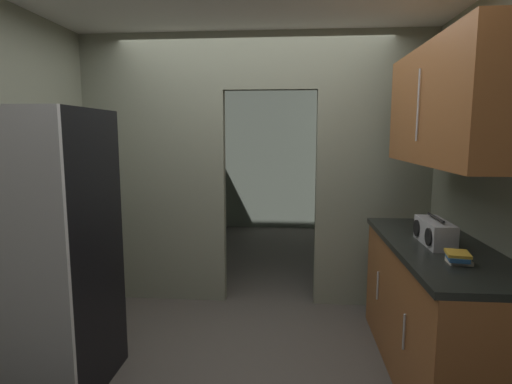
{
  "coord_description": "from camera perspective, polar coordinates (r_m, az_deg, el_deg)",
  "views": [
    {
      "loc": [
        0.35,
        -2.74,
        1.64
      ],
      "look_at": [
        0.09,
        0.29,
        1.21
      ],
      "focal_mm": 29.16,
      "sensor_mm": 36.0,
      "label": 1
    }
  ],
  "objects": [
    {
      "name": "ground",
      "position": [
        3.21,
        -2.28,
        -22.75
      ],
      "size": [
        20.0,
        20.0,
        0.0
      ],
      "primitive_type": "plane",
      "color": "#47423D"
    },
    {
      "name": "kitchen_partition",
      "position": [
        3.97,
        -0.84,
        3.82
      ],
      "size": [
        3.28,
        0.12,
        2.56
      ],
      "color": "gray",
      "rests_on": "ground"
    },
    {
      "name": "adjoining_room_shell",
      "position": [
        6.15,
        1.53,
        4.66
      ],
      "size": [
        3.28,
        3.33,
        2.56
      ],
      "color": "gray",
      "rests_on": "ground"
    },
    {
      "name": "refrigerator",
      "position": [
        2.98,
        -27.46,
        -7.41
      ],
      "size": [
        0.77,
        0.76,
        1.79
      ],
      "color": "black",
      "rests_on": "ground"
    },
    {
      "name": "lower_cabinet_run",
      "position": [
        3.15,
        23.32,
        -14.69
      ],
      "size": [
        0.62,
        1.72,
        0.92
      ],
      "color": "brown",
      "rests_on": "ground"
    },
    {
      "name": "upper_cabinet_counterside",
      "position": [
        2.93,
        24.82,
        10.77
      ],
      "size": [
        0.36,
        1.54,
        0.75
      ],
      "color": "brown"
    },
    {
      "name": "boombox",
      "position": [
        2.99,
        23.28,
        -5.11
      ],
      "size": [
        0.16,
        0.42,
        0.19
      ],
      "color": "#B2B2B7",
      "rests_on": "lower_cabinet_run"
    },
    {
      "name": "book_stack",
      "position": [
        2.62,
        25.97,
        -8.09
      ],
      "size": [
        0.15,
        0.18,
        0.07
      ],
      "color": "beige",
      "rests_on": "lower_cabinet_run"
    }
  ]
}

